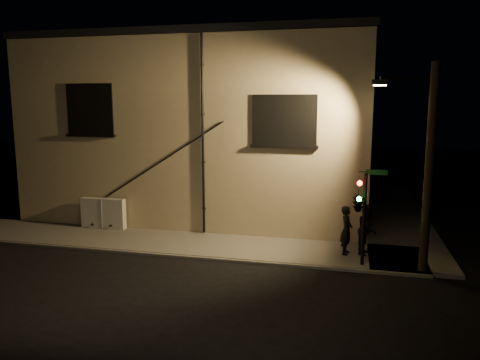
% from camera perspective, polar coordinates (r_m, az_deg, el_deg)
% --- Properties ---
extents(ground, '(90.00, 90.00, 0.00)m').
position_cam_1_polar(ground, '(17.23, -1.60, -9.85)').
color(ground, black).
extents(sidewalk, '(21.00, 16.00, 0.12)m').
position_cam_1_polar(sidewalk, '(21.08, 4.73, -6.08)').
color(sidewalk, '#5D5B54').
rests_on(sidewalk, ground).
extents(building, '(16.20, 12.23, 8.80)m').
position_cam_1_polar(building, '(25.76, -2.95, 6.58)').
color(building, tan).
rests_on(building, ground).
extents(utility_cabinet, '(2.05, 0.35, 1.35)m').
position_cam_1_polar(utility_cabinet, '(21.82, -16.31, -3.90)').
color(utility_cabinet, beige).
rests_on(utility_cabinet, sidewalk).
extents(pedestrian_a, '(0.52, 0.71, 1.81)m').
position_cam_1_polar(pedestrian_a, '(17.81, 12.86, -5.98)').
color(pedestrian_a, black).
rests_on(pedestrian_a, sidewalk).
extents(pedestrian_b, '(0.91, 1.05, 1.87)m').
position_cam_1_polar(pedestrian_b, '(17.99, 15.28, -5.83)').
color(pedestrian_b, black).
rests_on(pedestrian_b, sidewalk).
extents(traffic_signal, '(1.28, 1.97, 3.35)m').
position_cam_1_polar(traffic_signal, '(16.36, 14.27, -2.57)').
color(traffic_signal, black).
rests_on(traffic_signal, sidewalk).
extents(streetlamp_pole, '(2.02, 1.38, 6.96)m').
position_cam_1_polar(streetlamp_pole, '(16.36, 21.70, 1.82)').
color(streetlamp_pole, black).
rests_on(streetlamp_pole, ground).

